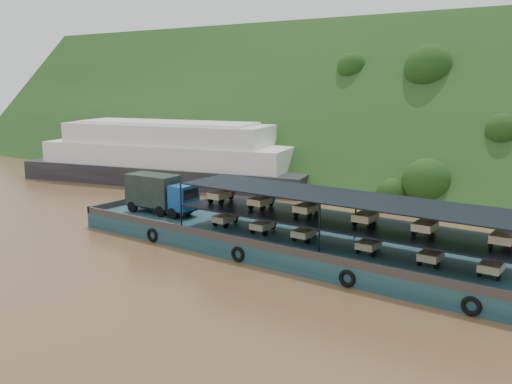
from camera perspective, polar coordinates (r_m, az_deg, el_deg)
The scene contains 4 objects.
ground at distance 41.92m, azimuth -0.18°, elevation -5.26°, with size 160.00×160.00×0.00m, color brown.
hillside at distance 73.46m, azimuth 16.54°, elevation 1.45°, with size 140.00×28.00×28.00m, color #193814.
cargo_barge at distance 39.75m, azimuth 2.73°, elevation -4.58°, with size 35.00×7.18×4.54m.
passenger_ferry at distance 67.46m, azimuth -8.81°, elevation 3.59°, with size 36.03×17.03×7.08m.
Camera 1 is at (23.59, -32.53, 11.92)m, focal length 40.00 mm.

